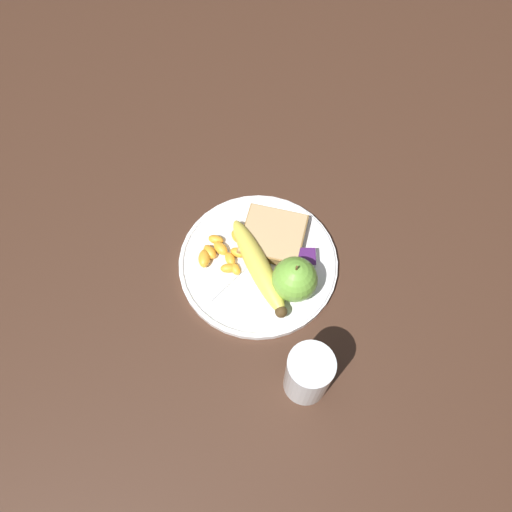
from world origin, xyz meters
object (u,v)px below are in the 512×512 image
(jam_packet, at_px, (301,257))
(plate, at_px, (256,262))
(banana, at_px, (256,267))
(bread_slice, at_px, (271,235))
(apple, at_px, (292,279))
(juice_glass, at_px, (305,375))
(fork, at_px, (247,261))

(jam_packet, bearing_deg, plate, 2.33)
(banana, relative_size, bread_slice, 1.51)
(apple, relative_size, banana, 0.44)
(jam_packet, bearing_deg, juice_glass, 89.06)
(fork, bearing_deg, jam_packet, -44.50)
(bread_slice, bearing_deg, jam_packet, 140.63)
(fork, bearing_deg, banana, -98.04)
(plate, relative_size, apple, 3.29)
(banana, bearing_deg, fork, -50.86)
(fork, height_order, jam_packet, jam_packet)
(juice_glass, relative_size, apple, 1.35)
(banana, bearing_deg, bread_slice, -111.84)
(plate, bearing_deg, fork, 4.41)
(fork, relative_size, jam_packet, 3.46)
(juice_glass, xyz_separation_m, apple, (0.01, -0.16, -0.00))
(apple, xyz_separation_m, jam_packet, (-0.02, -0.05, -0.03))
(plate, distance_m, banana, 0.03)
(banana, bearing_deg, plate, -90.20)
(apple, height_order, fork, apple)
(juice_glass, bearing_deg, bread_slice, -79.20)
(plate, distance_m, apple, 0.09)
(apple, bearing_deg, juice_glass, 95.44)
(apple, height_order, jam_packet, apple)
(plate, relative_size, fork, 2.02)
(jam_packet, bearing_deg, apple, 71.38)
(juice_glass, xyz_separation_m, jam_packet, (-0.00, -0.21, -0.03))
(plate, xyz_separation_m, banana, (0.00, 0.02, 0.02))
(banana, xyz_separation_m, jam_packet, (-0.08, -0.02, -0.01))
(plate, relative_size, bread_slice, 2.17)
(apple, bearing_deg, jam_packet, -108.62)
(apple, xyz_separation_m, bread_slice, (0.03, -0.10, -0.03))
(plate, relative_size, banana, 1.44)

